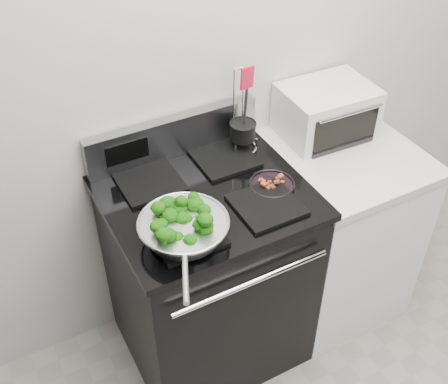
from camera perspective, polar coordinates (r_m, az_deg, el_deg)
back_wall at (r=2.35m, az=0.90°, el=14.32°), size 4.00×0.02×2.70m
gas_range at (r=2.52m, az=-1.60°, el=-8.27°), size 0.79×0.69×1.13m
counter at (r=2.81m, az=11.02°, el=-3.61°), size 0.62×0.68×0.92m
skillet at (r=1.98m, az=-4.12°, el=-3.68°), size 0.33×0.49×0.07m
broccoli_pile at (r=1.97m, az=-4.15°, el=-3.23°), size 0.26×0.26×0.09m
bacon_plate at (r=2.23m, az=4.90°, el=0.98°), size 0.18×0.18×0.04m
utensil_holder at (r=2.40m, az=1.92°, el=5.78°), size 0.13×0.13×0.39m
toaster_oven at (r=2.57m, az=10.35°, el=8.09°), size 0.41×0.32×0.23m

